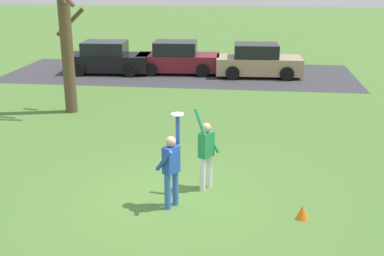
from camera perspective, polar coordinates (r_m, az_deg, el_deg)
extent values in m
plane|color=#4C7533|center=(11.50, -2.33, -8.00)|extent=(120.00, 120.00, 0.00)
cylinder|color=#3366B7|center=(10.81, -2.86, -7.39)|extent=(0.14, 0.14, 0.82)
cylinder|color=#3366B7|center=(10.98, -1.94, -6.94)|extent=(0.14, 0.14, 0.82)
cube|color=#234CB2|center=(10.61, -2.44, -3.69)|extent=(0.38, 0.42, 0.60)
sphere|color=tan|center=(10.47, -2.47, -1.58)|extent=(0.23, 0.23, 0.23)
cylinder|color=#234CB2|center=(10.44, -3.28, -3.80)|extent=(0.43, 0.33, 0.59)
cylinder|color=#234CB2|center=(10.56, -1.67, -0.17)|extent=(0.09, 0.09, 0.66)
cylinder|color=silver|center=(11.85, 2.02, -5.01)|extent=(0.14, 0.14, 0.82)
cylinder|color=silver|center=(11.66, 1.24, -5.39)|extent=(0.14, 0.14, 0.82)
cube|color=#238447|center=(11.49, 1.66, -1.95)|extent=(0.38, 0.42, 0.60)
sphere|color=tan|center=(11.36, 1.68, 0.02)|extent=(0.23, 0.23, 0.23)
cylinder|color=#238447|center=(11.65, 2.35, -1.43)|extent=(0.43, 0.33, 0.59)
cylinder|color=#238447|center=(11.13, 0.98, 0.65)|extent=(0.32, 0.24, 0.65)
cylinder|color=white|center=(10.45, -1.69, 1.61)|extent=(0.28, 0.28, 0.02)
cube|color=black|center=(25.27, -9.68, 7.56)|extent=(4.18, 2.00, 0.80)
cube|color=black|center=(25.18, -10.10, 9.16)|extent=(2.18, 1.74, 0.64)
cylinder|color=black|center=(25.91, -6.43, 7.46)|extent=(0.67, 0.25, 0.66)
cylinder|color=black|center=(24.16, -7.21, 6.66)|extent=(0.67, 0.25, 0.66)
cylinder|color=black|center=(26.50, -11.89, 7.43)|extent=(0.67, 0.25, 0.66)
cylinder|color=black|center=(24.78, -13.02, 6.63)|extent=(0.67, 0.25, 0.66)
cube|color=maroon|center=(24.93, -1.57, 7.67)|extent=(4.18, 2.00, 0.80)
cube|color=black|center=(24.83, -1.94, 9.30)|extent=(2.18, 1.74, 0.64)
cylinder|color=black|center=(25.77, 1.47, 7.51)|extent=(0.67, 0.25, 0.66)
cylinder|color=black|center=(23.99, 1.26, 6.72)|extent=(0.67, 0.25, 0.66)
cylinder|color=black|center=(26.01, -4.18, 7.57)|extent=(0.67, 0.25, 0.66)
cylinder|color=black|center=(24.25, -4.80, 6.78)|extent=(0.67, 0.25, 0.66)
cube|color=tan|center=(24.33, 7.76, 7.25)|extent=(4.18, 2.00, 0.80)
cube|color=black|center=(24.20, 7.47, 8.93)|extent=(2.18, 1.74, 0.64)
cylinder|color=black|center=(25.37, 10.51, 7.05)|extent=(0.67, 0.25, 0.66)
cylinder|color=black|center=(23.60, 10.96, 6.20)|extent=(0.67, 0.25, 0.66)
cylinder|color=black|center=(25.22, 4.72, 7.22)|extent=(0.67, 0.25, 0.66)
cylinder|color=black|center=(23.43, 4.74, 6.39)|extent=(0.67, 0.25, 0.66)
cube|color=#38383D|center=(24.90, -1.41, 6.37)|extent=(17.23, 6.40, 0.01)
cylinder|color=brown|center=(18.14, -14.46, 10.71)|extent=(0.43, 0.43, 5.80)
cylinder|color=brown|center=(18.58, -13.98, 11.87)|extent=(1.11, 0.15, 1.05)
cone|color=orange|center=(10.74, 12.71, -9.51)|extent=(0.26, 0.26, 0.32)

